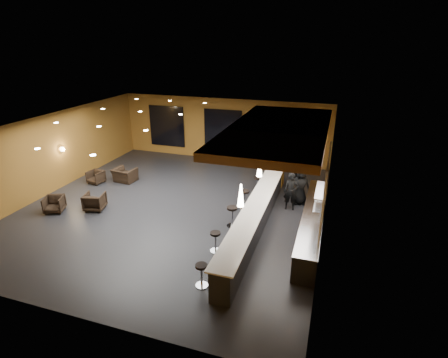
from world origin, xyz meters
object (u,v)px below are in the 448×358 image
(staff_a, at_px, (291,191))
(bar_stool_4, at_px, (258,183))
(bar_stool_0, at_px, (201,272))
(pendant_2, at_px, (273,147))
(armchair_b, at_px, (95,201))
(prep_counter, at_px, (312,223))
(armchair_d, at_px, (125,175))
(column, at_px, (278,150))
(staff_c, at_px, (300,186))
(bar_stool_1, at_px, (215,239))
(armchair_a, at_px, (54,204))
(pendant_0, at_px, (241,195))
(bar_counter, at_px, (255,220))
(armchair_c, at_px, (96,177))
(bar_stool_3, at_px, (244,197))
(pendant_1, at_px, (260,167))
(bar_stool_2, at_px, (232,214))
(staff_b, at_px, (296,178))

(staff_a, relative_size, bar_stool_4, 2.03)
(staff_a, bearing_deg, bar_stool_0, -111.73)
(pendant_2, bearing_deg, bar_stool_4, 148.86)
(armchair_b, bearing_deg, prep_counter, 170.82)
(armchair_d, bearing_deg, column, -159.81)
(staff_c, relative_size, bar_stool_1, 2.26)
(column, relative_size, staff_a, 2.22)
(column, relative_size, pendant_2, 5.00)
(armchair_a, bearing_deg, staff_c, -0.56)
(staff_a, bearing_deg, prep_counter, -64.45)
(bar_stool_4, bearing_deg, column, 60.58)
(pendant_0, bearing_deg, column, 90.00)
(bar_counter, relative_size, armchair_c, 11.62)
(pendant_2, distance_m, bar_stool_3, 2.39)
(staff_c, distance_m, bar_stool_0, 6.61)
(bar_counter, bearing_deg, prep_counter, 14.04)
(pendant_1, xyz_separation_m, bar_stool_3, (-0.85, 1.23, -1.84))
(prep_counter, xyz_separation_m, staff_a, (-1.03, 1.75, 0.36))
(armchair_a, height_order, armchair_c, armchair_a)
(armchair_c, relative_size, bar_stool_3, 0.86)
(bar_counter, height_order, column, column)
(column, bearing_deg, armchair_a, -145.66)
(bar_stool_2, bearing_deg, bar_stool_1, -91.65)
(staff_b, bearing_deg, pendant_0, -96.25)
(armchair_a, distance_m, bar_stool_3, 7.74)
(bar_stool_2, xyz_separation_m, bar_stool_3, (0.04, 1.60, -0.00))
(staff_b, distance_m, armchair_b, 8.55)
(bar_stool_3, bearing_deg, pendant_2, 56.28)
(staff_c, bearing_deg, staff_a, -134.08)
(armchair_d, bearing_deg, staff_c, -173.22)
(armchair_c, bearing_deg, armchair_b, -45.47)
(armchair_b, relative_size, armchair_c, 1.14)
(armchair_a, relative_size, armchair_b, 0.93)
(column, xyz_separation_m, armchair_d, (-7.19, -1.84, -1.42))
(prep_counter, distance_m, pendant_0, 3.73)
(armchair_b, relative_size, armchair_d, 0.77)
(staff_c, relative_size, armchair_a, 2.21)
(staff_c, bearing_deg, armchair_d, 162.12)
(armchair_b, xyz_separation_m, armchair_d, (-0.52, 3.01, -0.02))
(bar_stool_2, bearing_deg, bar_stool_3, 88.48)
(staff_c, xyz_separation_m, bar_stool_3, (-2.12, -1.17, -0.29))
(staff_a, xyz_separation_m, staff_b, (0.07, 1.17, 0.14))
(prep_counter, height_order, staff_b, staff_b)
(bar_stool_3, bearing_deg, armchair_b, -161.12)
(armchair_b, bearing_deg, pendant_2, -168.13)
(pendant_0, relative_size, bar_stool_3, 0.87)
(armchair_b, relative_size, bar_stool_4, 1.01)
(prep_counter, relative_size, pendant_2, 8.57)
(armchair_b, bearing_deg, armchair_d, -94.37)
(armchair_c, bearing_deg, pendant_0, -17.71)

